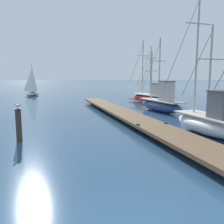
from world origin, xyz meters
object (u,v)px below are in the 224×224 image
Objects in this scene: fishing_boat_0 at (161,103)px; perched_seagull at (18,105)px; fishing_boat_2 at (152,97)px; mooring_piling at (19,124)px; distant_sailboat at (32,81)px; fishing_boat_1 at (212,121)px.

fishing_boat_0 is 12.58m from perched_seagull.
fishing_boat_2 is 18.54m from perched_seagull.
mooring_piling is (-10.80, -6.41, 0.05)m from fishing_boat_0.
fishing_boat_2 reaches higher than distant_sailboat.
fishing_boat_1 is at bearing -100.99° from fishing_boat_0.
fishing_boat_1 is at bearing -105.50° from fishing_boat_2.
distant_sailboat is at bearing 131.67° from fishing_boat_2.
fishing_boat_0 is 0.72× the size of fishing_boat_2.
distant_sailboat is at bearing 90.00° from perched_seagull.
fishing_boat_0 is 0.88× the size of fishing_boat_1.
perched_seagull is at bearing -90.00° from distant_sailboat.
fishing_boat_1 is 1.49× the size of distant_sailboat.
fishing_boat_2 is 18.52m from mooring_piling.
mooring_piling is at bearing -149.33° from fishing_boat_0.
fishing_boat_2 is at bearing 44.21° from mooring_piling.
distant_sailboat is (-13.27, 14.91, 1.61)m from fishing_boat_2.
mooring_piling is (-9.24, 1.65, 0.07)m from fishing_boat_1.
fishing_boat_2 is at bearing 69.18° from fishing_boat_0.
distant_sailboat is (-10.79, 21.42, 1.50)m from fishing_boat_0.
fishing_boat_2 is (4.04, 14.57, -0.08)m from fishing_boat_1.
fishing_boat_0 is at bearing 79.01° from fishing_boat_1.
distant_sailboat reaches higher than mooring_piling.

